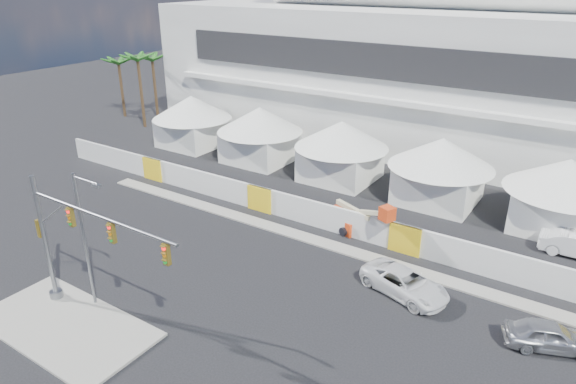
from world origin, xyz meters
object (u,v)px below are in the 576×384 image
Objects in this scene: traffic_mast at (69,243)px; streetlight_median at (85,233)px; boom_lift at (350,218)px; sedan_silver at (550,335)px; pickup_curb at (405,283)px.

traffic_mast is 0.97m from streetlight_median.
streetlight_median is at bearing -91.98° from boom_lift.
sedan_silver is at bearing 26.69° from traffic_mast.
traffic_mast is 1.37× the size of streetlight_median.
traffic_mast is (-14.25, -11.57, 3.62)m from pickup_curb.
sedan_silver is 24.96m from traffic_mast.
pickup_curb is at bearing 39.08° from traffic_mast.
pickup_curb is at bearing 64.40° from sedan_silver.
sedan_silver is 0.64× the size of boom_lift.
sedan_silver is 0.40× the size of traffic_mast.
streetlight_median is 18.37m from boom_lift.
boom_lift is at bearing 44.71° from sedan_silver.
sedan_silver is 24.41m from streetlight_median.
boom_lift reaches higher than sedan_silver.
streetlight_median is at bearing 143.50° from pickup_curb.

